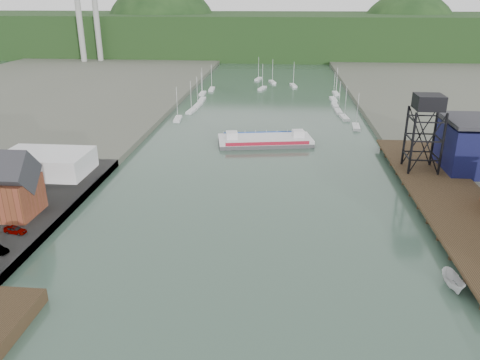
% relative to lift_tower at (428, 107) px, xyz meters
% --- Properties ---
extents(east_pier, '(14.00, 70.00, 2.45)m').
position_rel_lift_tower_xyz_m(east_pier, '(2.00, -13.00, -13.75)').
color(east_pier, black).
rests_on(east_pier, ground).
extents(white_shed, '(18.00, 12.00, 4.50)m').
position_rel_lift_tower_xyz_m(white_shed, '(-79.00, -8.00, -11.80)').
color(white_shed, silver).
rests_on(white_shed, west_quay).
extents(lift_tower, '(6.50, 6.50, 16.00)m').
position_rel_lift_tower_xyz_m(lift_tower, '(0.00, 0.00, 0.00)').
color(lift_tower, black).
rests_on(lift_tower, east_pier).
extents(marina_sailboats, '(57.71, 92.65, 0.90)m').
position_rel_lift_tower_xyz_m(marina_sailboats, '(-34.92, 80.46, -15.30)').
color(marina_sailboats, silver).
rests_on(marina_sailboats, ground).
extents(smokestacks, '(11.20, 8.20, 60.00)m').
position_rel_lift_tower_xyz_m(smokestacks, '(-141.00, 174.50, 14.35)').
color(smokestacks, '#9FA09B').
rests_on(smokestacks, ground).
extents(distant_hills, '(500.00, 120.00, 80.00)m').
position_rel_lift_tower_xyz_m(distant_hills, '(-38.98, 243.35, -5.27)').
color(distant_hills, black).
rests_on(distant_hills, ground).
extents(chain_ferry, '(25.92, 13.93, 3.54)m').
position_rel_lift_tower_xyz_m(chain_ferry, '(-33.88, 22.54, -14.63)').
color(chain_ferry, '#49494B').
rests_on(chain_ferry, ground).
extents(motorboat, '(2.36, 5.49, 2.07)m').
position_rel_lift_tower_xyz_m(motorboat, '(-6.17, -41.62, -14.61)').
color(motorboat, silver).
rests_on(motorboat, ground).
extents(car_west_a, '(3.85, 2.14, 1.24)m').
position_rel_lift_tower_xyz_m(car_west_a, '(-71.18, -34.63, -13.43)').
color(car_west_a, '#999999').
rests_on(car_west_a, west_quay).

